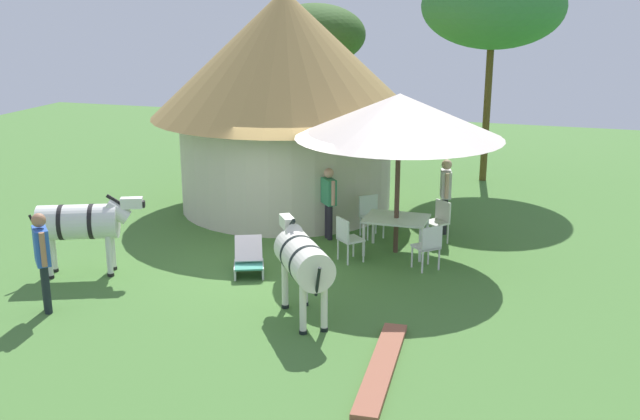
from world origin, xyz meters
name	(u,v)px	position (x,y,z in m)	size (l,w,h in m)	color
ground_plane	(278,261)	(0.00, 0.00, 0.00)	(36.00, 36.00, 0.00)	#477533
thatched_hut	(285,90)	(-1.17, 3.79, 2.90)	(6.43, 6.43, 5.23)	beige
shade_umbrella	(399,116)	(2.14, 1.21, 2.82)	(4.13, 4.13, 3.26)	#4A3227
patio_dining_table	(396,222)	(2.14, 1.21, 0.66)	(1.27, 0.98, 0.74)	silver
patio_chair_east_end	(370,213)	(1.38, 2.10, 0.52)	(0.61, 0.60, 0.90)	silver
patio_chair_west_end	(347,237)	(1.33, 0.36, 0.52)	(0.61, 0.61, 0.90)	silver
patio_chair_near_lawn	(429,244)	(2.94, 0.36, 0.52)	(0.61, 0.61, 0.90)	white
patio_chair_near_hut	(439,219)	(2.88, 2.11, 0.52)	(0.61, 0.60, 0.90)	silver
guest_beside_umbrella	(329,197)	(0.57, 1.63, 0.95)	(0.42, 0.46, 1.57)	#231F2A
guest_behind_table	(446,189)	(2.90, 2.77, 1.01)	(0.30, 0.59, 1.67)	#232429
standing_watcher	(42,253)	(-2.82, -3.49, 1.03)	(0.47, 0.49, 1.72)	black
striped_lounge_chair	(249,261)	(-0.27, -0.86, 0.26)	(0.79, 0.94, 0.66)	teal
zebra_nearest_camera	(303,259)	(1.34, -2.45, 1.01)	(1.41, 1.79, 1.56)	silver
zebra_by_umbrella	(81,223)	(-3.25, -1.76, 1.01)	(2.00, 1.17, 1.55)	silver
acacia_tree_behind_hut	(315,35)	(-2.06, 8.94, 3.91)	(3.08, 3.08, 4.85)	#4A3122
acacia_tree_left_background	(493,6)	(3.25, 8.02, 4.79)	(3.84, 3.84, 5.96)	#4F411B
brick_patio_kerb	(382,367)	(2.98, -3.81, 0.04)	(2.80, 0.36, 0.08)	#98563F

